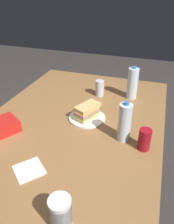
# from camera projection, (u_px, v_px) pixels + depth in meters

# --- Properties ---
(ground_plane) EXTENTS (8.00, 8.00, 0.00)m
(ground_plane) POSITION_uv_depth(u_px,v_px,m) (75.00, 203.00, 1.79)
(ground_plane) COLOR #383330
(dining_table) EXTENTS (1.67, 1.12, 0.77)m
(dining_table) POSITION_uv_depth(u_px,v_px,m) (72.00, 134.00, 1.44)
(dining_table) COLOR olive
(dining_table) RESTS_ON ground_plane
(paper_plate) EXTENTS (0.24, 0.24, 0.01)m
(paper_plate) POSITION_uv_depth(u_px,v_px,m) (87.00, 118.00, 1.44)
(paper_plate) COLOR white
(paper_plate) RESTS_ON dining_table
(sandwich) EXTENTS (0.21, 0.15, 0.08)m
(sandwich) POSITION_uv_depth(u_px,v_px,m) (87.00, 111.00, 1.42)
(sandwich) COLOR #DBB26B
(sandwich) RESTS_ON paper_plate
(soda_can_red) EXTENTS (0.07, 0.07, 0.12)m
(soda_can_red) POSITION_uv_depth(u_px,v_px,m) (144.00, 139.00, 1.16)
(soda_can_red) COLOR maroon
(soda_can_red) RESTS_ON dining_table
(water_bottle_tall) EXTENTS (0.07, 0.07, 0.24)m
(water_bottle_tall) POSITION_uv_depth(u_px,v_px,m) (125.00, 122.00, 1.21)
(water_bottle_tall) COLOR silver
(water_bottle_tall) RESTS_ON dining_table
(plastic_cup_stack) EXTENTS (0.08, 0.08, 0.13)m
(plastic_cup_stack) POSITION_uv_depth(u_px,v_px,m) (60.00, 212.00, 0.79)
(plastic_cup_stack) COLOR silver
(plastic_cup_stack) RESTS_ON dining_table
(water_bottle_spare) EXTENTS (0.08, 0.08, 0.25)m
(water_bottle_spare) POSITION_uv_depth(u_px,v_px,m) (133.00, 83.00, 1.64)
(water_bottle_spare) COLOR silver
(water_bottle_spare) RESTS_ON dining_table
(soda_can_silver) EXTENTS (0.07, 0.07, 0.12)m
(soda_can_silver) POSITION_uv_depth(u_px,v_px,m) (100.00, 88.00, 1.70)
(soda_can_silver) COLOR silver
(soda_can_silver) RESTS_ON dining_table
(paper_napkin) EXTENTS (0.18, 0.18, 0.01)m
(paper_napkin) POSITION_uv_depth(u_px,v_px,m) (29.00, 170.00, 1.06)
(paper_napkin) COLOR white
(paper_napkin) RESTS_ON dining_table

